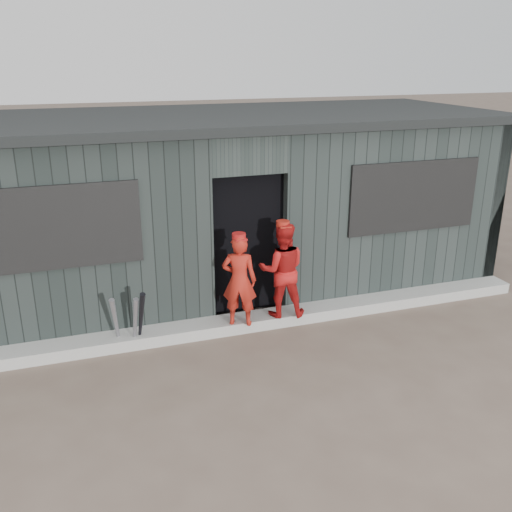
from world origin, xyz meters
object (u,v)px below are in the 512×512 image
object	(u,v)px
bat_left	(116,323)
player_red_right	(282,270)
bat_mid	(135,323)
player_red_left	(239,281)
bat_right	(141,319)
player_grey_back	(251,267)
dugout	(220,203)

from	to	relation	value
bat_left	player_red_right	size ratio (longest dim) A/B	0.60
bat_mid	player_red_left	xyz separation A→B (m)	(1.32, -0.02, 0.39)
player_red_left	bat_right	bearing A→B (deg)	23.56
bat_left	player_red_right	xyz separation A→B (m)	(2.15, 0.02, 0.42)
player_red_right	player_grey_back	bearing A→B (deg)	-54.94
bat_mid	bat_right	bearing A→B (deg)	-7.36
bat_left	bat_mid	distance (m)	0.23
player_red_left	bat_mid	bearing A→B (deg)	23.19
dugout	player_red_left	bearing A→B (deg)	-98.26
bat_right	player_red_left	bearing A→B (deg)	-0.41
bat_left	bat_right	distance (m)	0.30
bat_left	player_grey_back	bearing A→B (deg)	18.56
player_red_left	player_grey_back	bearing A→B (deg)	-94.09
bat_right	player_red_right	size ratio (longest dim) A/B	0.66
bat_right	player_red_left	distance (m)	1.30
bat_mid	player_red_right	distance (m)	1.98
player_red_left	dugout	xyz separation A→B (m)	(0.27, 1.84, 0.54)
bat_mid	player_red_left	world-z (taller)	player_red_left
player_grey_back	bat_mid	bearing A→B (deg)	42.14
bat_right	player_red_right	distance (m)	1.90
dugout	player_grey_back	bearing A→B (deg)	-83.99
dugout	player_red_right	bearing A→B (deg)	-78.91
bat_mid	dugout	xyz separation A→B (m)	(1.59, 1.82, 0.93)
player_grey_back	dugout	distance (m)	1.31
bat_right	player_red_left	xyz separation A→B (m)	(1.25, -0.01, 0.35)
bat_left	dugout	world-z (taller)	dugout
bat_left	player_red_left	distance (m)	1.59
bat_right	player_red_right	world-z (taller)	player_red_right
player_grey_back	dugout	size ratio (longest dim) A/B	0.15
bat_mid	player_red_left	bearing A→B (deg)	-0.78
player_red_left	player_red_right	world-z (taller)	player_red_right
bat_mid	player_grey_back	bearing A→B (deg)	22.41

